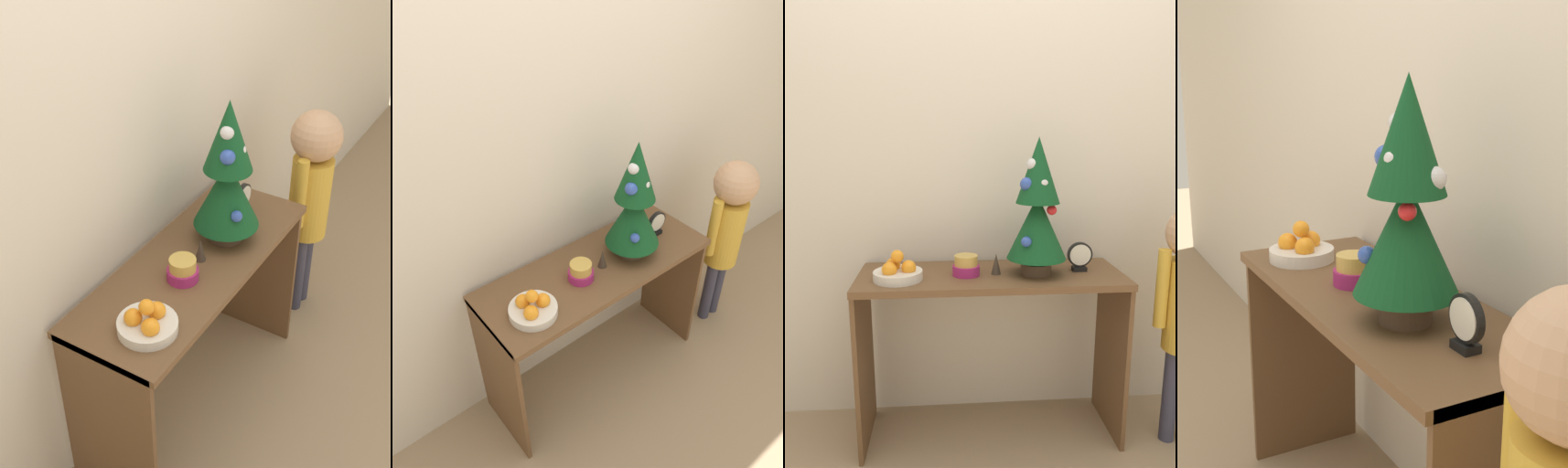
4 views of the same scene
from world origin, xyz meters
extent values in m
cube|color=beige|center=(0.00, 0.47, 1.25)|extent=(7.00, 0.05, 2.50)
cube|color=brown|center=(0.00, 0.21, 0.76)|extent=(1.15, 0.43, 0.03)
cube|color=brown|center=(-0.57, 0.21, 0.39)|extent=(0.02, 0.39, 0.78)
cylinder|color=#4C3828|center=(0.19, 0.18, 0.80)|extent=(0.13, 0.13, 0.05)
cylinder|color=brown|center=(0.19, 0.18, 0.85)|extent=(0.02, 0.02, 0.04)
cone|color=#0F421E|center=(0.19, 0.18, 0.99)|extent=(0.26, 0.26, 0.27)
cone|color=#0F421E|center=(0.19, 0.18, 1.23)|extent=(0.19, 0.19, 0.27)
sphere|color=silver|center=(0.17, 0.18, 1.25)|extent=(0.05, 0.05, 0.05)
sphere|color=silver|center=(0.25, 0.22, 1.13)|extent=(0.06, 0.06, 0.06)
sphere|color=red|center=(0.25, 0.15, 1.06)|extent=(0.04, 0.04, 0.04)
sphere|color=#2D4CA8|center=(0.14, 0.16, 1.17)|extent=(0.06, 0.06, 0.06)
sphere|color=silver|center=(0.20, 0.15, 1.17)|extent=(0.06, 0.06, 0.06)
sphere|color=#2D4CA8|center=(0.13, 0.11, 0.94)|extent=(0.04, 0.04, 0.04)
cylinder|color=silver|center=(-0.40, 0.15, 0.80)|extent=(0.20, 0.20, 0.04)
sphere|color=orange|center=(-0.35, 0.14, 0.83)|extent=(0.06, 0.06, 0.06)
sphere|color=orange|center=(-0.42, 0.19, 0.83)|extent=(0.06, 0.06, 0.06)
sphere|color=orange|center=(-0.43, 0.11, 0.83)|extent=(0.06, 0.06, 0.06)
sphere|color=orange|center=(-0.40, 0.15, 0.88)|extent=(0.05, 0.05, 0.05)
cylinder|color=#9E2366|center=(-0.11, 0.19, 0.80)|extent=(0.12, 0.12, 0.04)
cylinder|color=gold|center=(-0.11, 0.19, 0.84)|extent=(0.10, 0.10, 0.04)
cube|color=black|center=(0.40, 0.21, 0.79)|extent=(0.06, 0.04, 0.02)
cylinder|color=black|center=(0.40, 0.21, 0.85)|extent=(0.11, 0.02, 0.11)
cylinder|color=white|center=(0.40, 0.20, 0.85)|extent=(0.09, 0.00, 0.09)
cone|color=#382D23|center=(0.02, 0.19, 0.82)|extent=(0.04, 0.04, 0.09)
cylinder|color=gold|center=(0.72, 0.09, 0.73)|extent=(0.05, 0.05, 0.34)
camera|label=1|loc=(-1.65, -0.80, 2.28)|focal=50.00mm
camera|label=2|loc=(-1.05, -1.01, 2.18)|focal=35.00mm
camera|label=3|loc=(-0.20, -1.69, 1.36)|focal=35.00mm
camera|label=4|loc=(1.45, -0.56, 1.38)|focal=50.00mm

